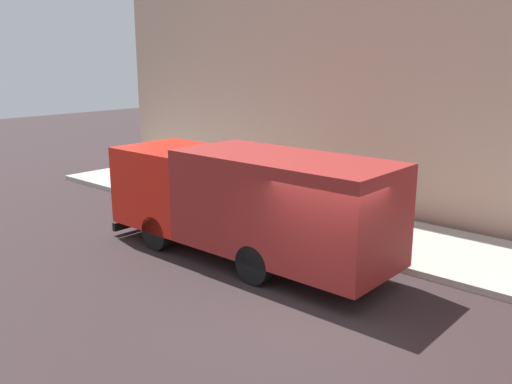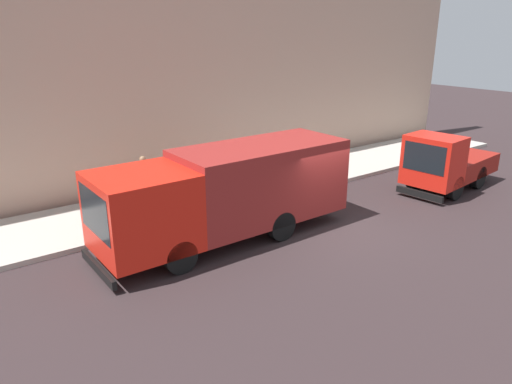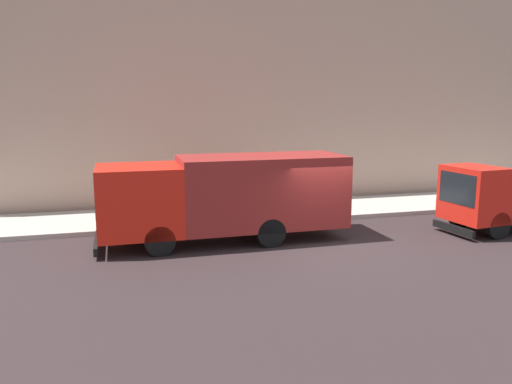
% 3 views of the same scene
% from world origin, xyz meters
% --- Properties ---
extents(ground, '(80.00, 80.00, 0.00)m').
position_xyz_m(ground, '(0.00, 0.00, 0.00)').
color(ground, '#312426').
extents(sidewalk, '(3.67, 30.00, 0.17)m').
position_xyz_m(sidewalk, '(4.83, 0.00, 0.08)').
color(sidewalk, '#B6AEA3').
rests_on(sidewalk, ground).
extents(building_facade, '(0.50, 30.00, 9.49)m').
position_xyz_m(building_facade, '(7.17, 0.00, 4.75)').
color(building_facade, tan).
rests_on(building_facade, ground).
extents(large_utility_truck, '(2.47, 8.05, 2.78)m').
position_xyz_m(large_utility_truck, '(1.24, 3.07, 1.56)').
color(large_utility_truck, red).
rests_on(large_utility_truck, ground).
extents(pedestrian_walking, '(0.37, 0.37, 1.74)m').
position_xyz_m(pedestrian_walking, '(4.44, 6.04, 1.09)').
color(pedestrian_walking, '#42404A').
rests_on(pedestrian_walking, sidewalk).
extents(pedestrian_standing, '(0.38, 0.38, 1.71)m').
position_xyz_m(pedestrian_standing, '(5.41, 3.95, 1.09)').
color(pedestrian_standing, brown).
rests_on(pedestrian_standing, sidewalk).
extents(pedestrian_third, '(0.46, 0.46, 1.66)m').
position_xyz_m(pedestrian_third, '(5.53, 2.47, 1.04)').
color(pedestrian_third, '#3E3D4A').
rests_on(pedestrian_third, sidewalk).
extents(traffic_cone_orange, '(0.43, 0.43, 0.61)m').
position_xyz_m(traffic_cone_orange, '(3.55, 6.33, 0.47)').
color(traffic_cone_orange, orange).
rests_on(traffic_cone_orange, sidewalk).
extents(street_sign_post, '(0.44, 0.08, 2.25)m').
position_xyz_m(street_sign_post, '(3.37, 3.57, 1.51)').
color(street_sign_post, '#4C5156').
rests_on(street_sign_post, sidewalk).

